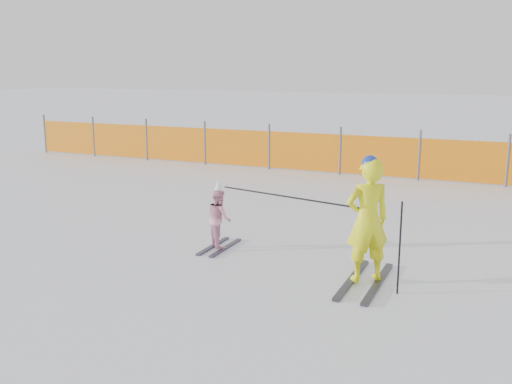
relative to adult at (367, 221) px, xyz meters
The scene contains 5 objects.
ground 1.87m from the adult, behind, with size 120.00×120.00×0.00m, color white.
adult is the anchor object (origin of this frame).
child 2.48m from the adult, 167.22° to the left, with size 0.55×0.97×1.07m.
ski_poles 0.64m from the adult, behind, with size 2.74×0.74×1.16m.
safety_fence 8.23m from the adult, 116.02° to the left, with size 17.80×0.06×1.25m.
Camera 1 is at (3.19, -6.69, 2.70)m, focal length 40.00 mm.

